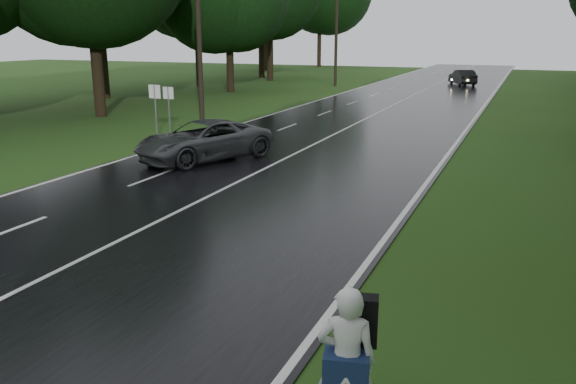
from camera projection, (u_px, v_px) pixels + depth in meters
name	position (u px, v px, depth m)	size (l,w,h in m)	color
ground	(37.00, 283.00, 11.44)	(160.00, 160.00, 0.00)	#234514
road	(342.00, 131.00, 29.22)	(12.00, 140.00, 0.04)	black
lane_center	(342.00, 131.00, 29.22)	(0.12, 140.00, 0.01)	silver
grey_car	(203.00, 140.00, 22.35)	(2.50, 5.43, 1.51)	#4E5053
far_car	(462.00, 77.00, 55.40)	(1.52, 4.37, 1.44)	black
hitchhiker	(347.00, 367.00, 6.93)	(0.81, 0.76, 1.96)	silver
utility_pole_mid	(202.00, 121.00, 32.88)	(1.80, 0.28, 9.52)	black
utility_pole_far	(335.00, 86.00, 54.46)	(1.80, 0.28, 10.85)	black
road_sign_a	(158.00, 140.00, 26.88)	(0.61, 0.10, 2.55)	white
road_sign_b	(171.00, 136.00, 27.83)	(0.57, 0.10, 2.37)	white
tree_left_d	(101.00, 116.00, 34.61)	(10.15, 10.15, 15.87)	black
tree_left_e	(231.00, 92.00, 49.26)	(8.34, 8.34, 13.04)	black
tree_left_f	(270.00, 81.00, 61.13)	(10.36, 10.36, 16.19)	black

